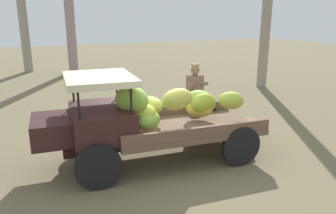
# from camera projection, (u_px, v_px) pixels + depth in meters

# --- Properties ---
(ground_plane) EXTENTS (60.00, 60.00, 0.00)m
(ground_plane) POSITION_uv_depth(u_px,v_px,m) (158.00, 162.00, 6.72)
(ground_plane) COLOR #706447
(truck) EXTENTS (4.57, 2.13, 1.85)m
(truck) POSITION_uv_depth(u_px,v_px,m) (142.00, 120.00, 6.49)
(truck) COLOR #36191A
(truck) RESTS_ON ground
(farmer) EXTENTS (0.53, 0.47, 1.73)m
(farmer) POSITION_uv_depth(u_px,v_px,m) (195.00, 92.00, 8.49)
(farmer) COLOR #364141
(farmer) RESTS_ON ground
(wooden_crate) EXTENTS (0.69, 0.67, 0.42)m
(wooden_crate) POSITION_uv_depth(u_px,v_px,m) (246.00, 129.00, 8.09)
(wooden_crate) COLOR olive
(wooden_crate) RESTS_ON ground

